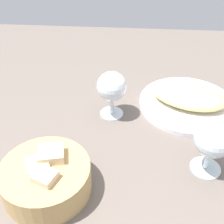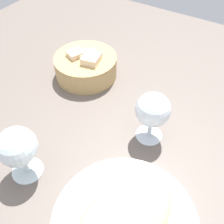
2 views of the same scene
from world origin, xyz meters
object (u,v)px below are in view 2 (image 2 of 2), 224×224
Objects in this scene: bread_basket at (86,66)px; wine_glass_near at (153,111)px; wine_glass_far at (18,148)px; plate at (125,223)px.

wine_glass_near is at bearing -112.99° from bread_basket.
wine_glass_near reaches higher than bread_basket.
wine_glass_near and wine_glass_far have the same top height.
wine_glass_far is at bearing -166.46° from bread_basket.
wine_glass_far is at bearing 92.69° from plate.
bread_basket is 33.73cm from wine_glass_far.
bread_basket is 1.39× the size of wine_glass_near.
bread_basket is at bearing 67.01° from wine_glass_near.
bread_basket is 27.92cm from wine_glass_near.
bread_basket is at bearing 13.54° from wine_glass_far.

